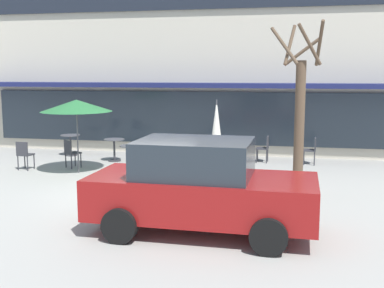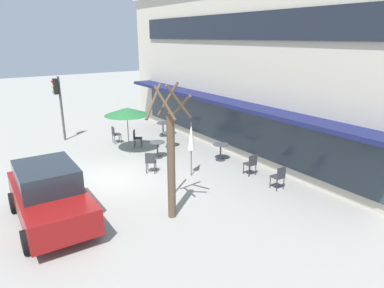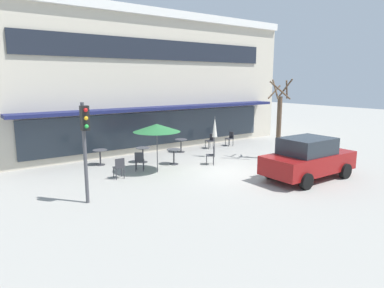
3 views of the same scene
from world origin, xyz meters
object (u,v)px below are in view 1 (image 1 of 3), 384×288
(cafe_table_mid_patio, at_px, (71,141))
(cafe_chair_2, at_px, (71,151))
(cafe_chair_3, at_px, (312,149))
(patio_umbrella_green_folded, at_px, (216,119))
(cafe_table_near_wall, at_px, (131,153))
(cafe_chair_0, at_px, (264,147))
(parked_sedan, at_px, (200,187))
(cafe_table_by_tree, at_px, (204,145))
(street_tree, at_px, (299,116))
(cafe_chair_4, at_px, (168,161))
(patio_umbrella_cream_folded, at_px, (76,106))
(cafe_chair_1, at_px, (24,153))
(cafe_table_streetside, at_px, (114,146))

(cafe_table_mid_patio, bearing_deg, cafe_chair_2, -63.89)
(cafe_chair_3, bearing_deg, patio_umbrella_green_folded, -146.30)
(cafe_table_near_wall, distance_m, cafe_chair_0, 4.49)
(cafe_chair_0, xyz_separation_m, parked_sedan, (-0.77, -7.46, 0.35))
(cafe_table_by_tree, height_order, cafe_chair_2, cafe_chair_2)
(cafe_table_mid_patio, bearing_deg, parked_sedan, -49.93)
(cafe_chair_0, height_order, street_tree, street_tree)
(cafe_chair_4, bearing_deg, parked_sedan, -67.91)
(cafe_chair_0, bearing_deg, cafe_chair_3, -3.18)
(cafe_chair_4, bearing_deg, cafe_chair_3, 37.61)
(cafe_chair_2, bearing_deg, cafe_table_mid_patio, 116.11)
(cafe_table_by_tree, height_order, patio_umbrella_green_folded, patio_umbrella_green_folded)
(cafe_table_mid_patio, relative_size, patio_umbrella_cream_folded, 0.35)
(cafe_table_near_wall, distance_m, cafe_chair_4, 1.86)
(cafe_chair_0, xyz_separation_m, cafe_chair_1, (-7.19, -2.82, 0.00))
(cafe_chair_4, bearing_deg, patio_umbrella_cream_folded, 173.54)
(patio_umbrella_cream_folded, relative_size, street_tree, 0.53)
(patio_umbrella_cream_folded, height_order, cafe_chair_1, patio_umbrella_cream_folded)
(cafe_table_by_tree, relative_size, cafe_chair_1, 0.85)
(cafe_chair_4, bearing_deg, cafe_chair_0, 51.97)
(patio_umbrella_green_folded, bearing_deg, cafe_chair_1, -172.03)
(patio_umbrella_green_folded, distance_m, cafe_chair_4, 2.01)
(cafe_chair_4, bearing_deg, cafe_chair_2, 163.94)
(cafe_chair_0, height_order, parked_sedan, parked_sedan)
(cafe_table_near_wall, bearing_deg, cafe_chair_1, -166.97)
(cafe_table_near_wall, relative_size, parked_sedan, 0.18)
(cafe_table_streetside, distance_m, cafe_chair_1, 2.96)
(cafe_table_mid_patio, height_order, cafe_chair_1, cafe_chair_1)
(patio_umbrella_green_folded, bearing_deg, cafe_chair_0, 56.44)
(cafe_chair_1, bearing_deg, cafe_table_by_tree, 29.80)
(patio_umbrella_green_folded, xyz_separation_m, cafe_chair_0, (1.32, 1.99, -1.10))
(cafe_chair_0, bearing_deg, patio_umbrella_cream_folded, -151.89)
(patio_umbrella_green_folded, height_order, cafe_chair_0, patio_umbrella_green_folded)
(patio_umbrella_cream_folded, height_order, cafe_chair_0, patio_umbrella_cream_folded)
(cafe_table_mid_patio, bearing_deg, cafe_table_streetside, -20.35)
(cafe_table_streetside, height_order, patio_umbrella_cream_folded, patio_umbrella_cream_folded)
(patio_umbrella_cream_folded, xyz_separation_m, cafe_chair_1, (-1.82, 0.05, -1.50))
(cafe_chair_4, height_order, street_tree, street_tree)
(cafe_chair_4, relative_size, parked_sedan, 0.21)
(street_tree, bearing_deg, cafe_table_near_wall, 155.91)
(patio_umbrella_green_folded, relative_size, patio_umbrella_cream_folded, 1.00)
(patio_umbrella_green_folded, bearing_deg, cafe_table_by_tree, 109.75)
(cafe_table_by_tree, bearing_deg, cafe_chair_3, -3.11)
(cafe_table_mid_patio, relative_size, cafe_chair_4, 0.85)
(cafe_table_near_wall, relative_size, cafe_table_by_tree, 1.00)
(cafe_chair_3, bearing_deg, cafe_chair_2, -164.13)
(patio_umbrella_cream_folded, xyz_separation_m, cafe_chair_2, (-0.56, 0.66, -1.50))
(patio_umbrella_cream_folded, relative_size, cafe_chair_4, 2.47)
(street_tree, bearing_deg, patio_umbrella_green_folded, 135.55)
(patio_umbrella_cream_folded, bearing_deg, cafe_table_mid_patio, 119.82)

